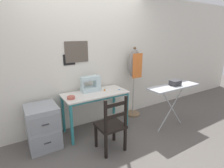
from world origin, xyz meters
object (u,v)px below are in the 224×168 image
object	(u,v)px
fabric_bowl	(71,98)
scissors	(120,90)
sewing_machine	(92,84)
wooden_chair	(111,126)
dress_form	(134,68)
thread_spool_near_machine	(104,90)
ironing_board	(174,88)
storage_box	(175,83)
filing_cabinet	(43,126)

from	to	relation	value
fabric_bowl	scissors	xyz separation A→B (m)	(0.96, -0.02, -0.02)
sewing_machine	fabric_bowl	distance (m)	0.52
wooden_chair	dress_form	size ratio (longest dim) A/B	0.60
thread_spool_near_machine	ironing_board	world-z (taller)	ironing_board
dress_form	ironing_board	size ratio (longest dim) A/B	1.42
dress_form	storage_box	size ratio (longest dim) A/B	7.69
scissors	ironing_board	bearing A→B (deg)	-36.70
sewing_machine	thread_spool_near_machine	xyz separation A→B (m)	(0.20, -0.13, -0.11)
fabric_bowl	storage_box	distance (m)	1.89
sewing_machine	thread_spool_near_machine	bearing A→B (deg)	-33.76
fabric_bowl	ironing_board	world-z (taller)	ironing_board
ironing_board	fabric_bowl	bearing A→B (deg)	160.73
sewing_machine	wooden_chair	distance (m)	0.92
fabric_bowl	filing_cabinet	world-z (taller)	fabric_bowl
filing_cabinet	scissors	bearing A→B (deg)	-3.67
thread_spool_near_machine	storage_box	bearing A→B (deg)	-30.52
storage_box	scissors	bearing A→B (deg)	145.47
sewing_machine	scissors	distance (m)	0.56
thread_spool_near_machine	ironing_board	distance (m)	1.27
dress_form	storage_box	distance (m)	0.90
thread_spool_near_machine	fabric_bowl	bearing A→B (deg)	-174.18
fabric_bowl	thread_spool_near_machine	bearing A→B (deg)	5.82
dress_form	wooden_chair	bearing A→B (deg)	-142.32
wooden_chair	storage_box	bearing A→B (deg)	0.15
scissors	ironing_board	xyz separation A→B (m)	(0.78, -0.58, 0.05)
thread_spool_near_machine	wooden_chair	bearing A→B (deg)	-111.12
ironing_board	wooden_chair	bearing A→B (deg)	179.59
sewing_machine	filing_cabinet	bearing A→B (deg)	-171.83
dress_form	storage_box	world-z (taller)	dress_form
fabric_bowl	storage_box	world-z (taller)	storage_box
wooden_chair	filing_cabinet	bearing A→B (deg)	142.58
sewing_machine	dress_form	bearing A→B (deg)	1.45
scissors	ironing_board	size ratio (longest dim) A/B	0.10
sewing_machine	fabric_bowl	size ratio (longest dim) A/B	2.87
ironing_board	scissors	bearing A→B (deg)	143.30
thread_spool_near_machine	dress_form	distance (m)	0.88
sewing_machine	thread_spool_near_machine	world-z (taller)	sewing_machine
fabric_bowl	filing_cabinet	distance (m)	0.63
fabric_bowl	thread_spool_near_machine	size ratio (longest dim) A/B	3.01
thread_spool_near_machine	ironing_board	size ratio (longest dim) A/B	0.04
sewing_machine	fabric_bowl	world-z (taller)	sewing_machine
dress_form	storage_box	bearing A→B (deg)	-69.06
scissors	thread_spool_near_machine	world-z (taller)	thread_spool_near_machine
thread_spool_near_machine	filing_cabinet	xyz separation A→B (m)	(-1.13, -0.00, -0.42)
wooden_chair	scissors	bearing A→B (deg)	46.10
fabric_bowl	filing_cabinet	bearing A→B (deg)	171.86
wooden_chair	ironing_board	size ratio (longest dim) A/B	0.85
sewing_machine	storage_box	distance (m)	1.54
thread_spool_near_machine	ironing_board	bearing A→B (deg)	-32.08
wooden_chair	ironing_board	bearing A→B (deg)	-0.41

